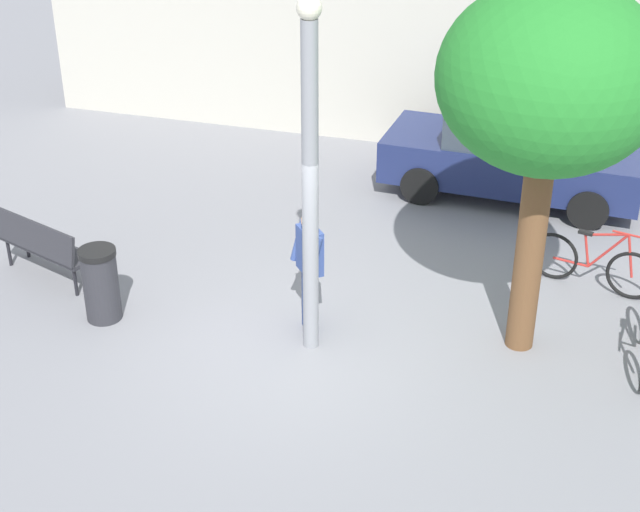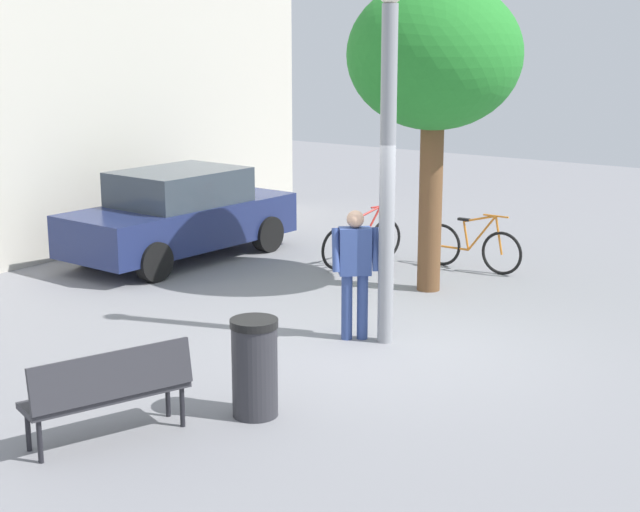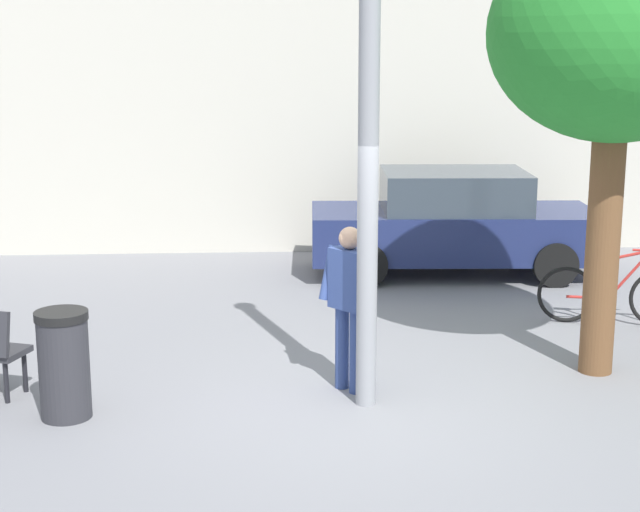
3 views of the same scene
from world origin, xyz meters
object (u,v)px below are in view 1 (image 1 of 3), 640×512
object	(u,v)px
lamppost	(310,176)
parked_car_navy	(513,152)
plaza_tree	(550,82)
trash_bin	(101,284)
bicycle_red	(593,264)
park_bench	(42,244)
person_by_lamppost	(310,263)

from	to	relation	value
lamppost	parked_car_navy	world-z (taller)	lamppost
plaza_tree	trash_bin	size ratio (longest dim) A/B	4.48
bicycle_red	parked_car_navy	world-z (taller)	parked_car_navy
lamppost	park_bench	size ratio (longest dim) A/B	2.65
person_by_lamppost	parked_car_navy	bearing A→B (deg)	67.85
trash_bin	park_bench	bearing A→B (deg)	151.03
bicycle_red	parked_car_navy	distance (m)	3.17
trash_bin	parked_car_navy	bearing A→B (deg)	49.36
plaza_tree	bicycle_red	xyz separation A→B (m)	(0.79, 1.70, -3.08)
trash_bin	person_by_lamppost	bearing A→B (deg)	11.70
parked_car_navy	trash_bin	bearing A→B (deg)	-130.64
person_by_lamppost	plaza_tree	distance (m)	3.67
lamppost	person_by_lamppost	bearing A→B (deg)	109.39
person_by_lamppost	plaza_tree	xyz separation A→B (m)	(2.66, 0.41, 2.49)
lamppost	person_by_lamppost	size ratio (longest dim) A/B	2.64
lamppost	plaza_tree	distance (m)	2.87
trash_bin	bicycle_red	bearing A→B (deg)	23.50
park_bench	parked_car_navy	xyz separation A→B (m)	(5.98, 4.74, 0.23)
plaza_tree	park_bench	bearing A→B (deg)	-177.89
bicycle_red	person_by_lamppost	bearing A→B (deg)	-148.53
person_by_lamppost	plaza_tree	size ratio (longest dim) A/B	0.36
park_bench	parked_car_navy	distance (m)	7.63
park_bench	trash_bin	size ratio (longest dim) A/B	1.63
lamppost	parked_car_navy	xyz separation A→B (m)	(1.86, 5.27, -1.57)
lamppost	parked_car_navy	size ratio (longest dim) A/B	1.03
lamppost	park_bench	xyz separation A→B (m)	(-4.12, 0.54, -1.80)
bicycle_red	parked_car_navy	bearing A→B (deg)	117.58
lamppost	park_bench	distance (m)	4.53
person_by_lamppost	bicycle_red	distance (m)	4.09
park_bench	plaza_tree	distance (m)	7.26
plaza_tree	trash_bin	bearing A→B (deg)	-169.79
person_by_lamppost	park_bench	bearing A→B (deg)	177.68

